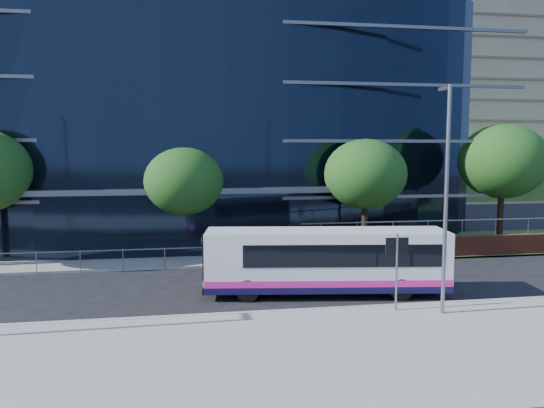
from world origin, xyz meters
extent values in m
plane|color=black|center=(0.00, 0.00, 0.00)|extent=(200.00, 200.00, 0.00)
cube|color=gray|center=(0.00, -5.00, 0.07)|extent=(80.00, 8.00, 0.15)
cube|color=gray|center=(0.00, -1.00, 0.08)|extent=(80.00, 0.25, 0.16)
cube|color=gold|center=(0.00, -0.80, 0.01)|extent=(80.00, 0.08, 0.01)
cube|color=gold|center=(0.00, -0.65, 0.01)|extent=(80.00, 0.08, 0.01)
cube|color=gray|center=(-6.00, 11.00, 0.05)|extent=(50.00, 8.00, 0.10)
cube|color=black|center=(-4.00, 24.00, 8.00)|extent=(38.00, 16.00, 16.00)
cube|color=#595E66|center=(-4.00, 9.50, 3.70)|extent=(22.00, 1.20, 0.30)
cube|color=slate|center=(-8.00, 7.00, 1.05)|extent=(24.00, 0.05, 0.05)
cube|color=slate|center=(-8.00, 7.00, 0.60)|extent=(24.00, 0.05, 0.05)
cylinder|color=slate|center=(-8.00, 7.00, 0.55)|extent=(0.04, 0.04, 1.10)
cube|color=#2D511E|center=(32.00, 56.00, 2.00)|extent=(60.00, 42.00, 4.00)
cube|color=#9D8769|center=(32.00, 58.00, 17.00)|extent=(50.00, 12.00, 26.00)
cylinder|color=slate|center=(4.50, -1.60, 1.55)|extent=(0.08, 0.08, 2.80)
cube|color=black|center=(4.50, -1.58, 2.50)|extent=(0.85, 0.06, 0.60)
cylinder|color=black|center=(-3.00, 9.50, 1.43)|extent=(0.36, 0.36, 2.86)
ellipsoid|color=#1F4513|center=(-3.00, 9.50, 4.23)|extent=(4.29, 4.29, 3.65)
cylinder|color=black|center=(7.00, 9.00, 1.54)|extent=(0.36, 0.36, 3.08)
ellipsoid|color=#1F4513|center=(7.00, 9.00, 4.55)|extent=(4.62, 4.62, 3.93)
cylinder|color=black|center=(16.00, 10.00, 1.76)|extent=(0.36, 0.36, 3.52)
ellipsoid|color=#1F4513|center=(16.00, 10.00, 5.20)|extent=(5.28, 5.28, 4.49)
cylinder|color=black|center=(24.00, 40.00, 1.54)|extent=(0.36, 0.36, 3.08)
ellipsoid|color=#1F4513|center=(24.00, 40.00, 4.55)|extent=(4.62, 4.62, 3.93)
cylinder|color=black|center=(40.00, 42.00, 1.43)|extent=(0.36, 0.36, 2.86)
ellipsoid|color=#1F4513|center=(40.00, 42.00, 4.23)|extent=(4.29, 4.29, 3.65)
cylinder|color=slate|center=(6.00, -2.20, 4.15)|extent=(0.14, 0.14, 8.00)
cube|color=slate|center=(6.00, -1.85, 8.05)|extent=(0.15, 0.70, 0.12)
cube|color=silver|center=(2.69, 1.36, 1.49)|extent=(9.97, 3.54, 2.35)
cube|color=#110D37|center=(2.69, 1.36, 0.44)|extent=(10.00, 3.59, 0.27)
cube|color=#E82293|center=(2.69, 1.36, 0.71)|extent=(10.00, 3.59, 0.27)
cube|color=black|center=(3.21, 1.28, 1.82)|extent=(8.05, 3.32, 0.89)
cube|color=black|center=(-2.18, 2.03, 1.60)|extent=(0.34, 1.90, 1.38)
cube|color=black|center=(-2.19, 2.03, 2.41)|extent=(0.35, 1.82, 0.35)
cube|color=yellow|center=(-2.20, 2.26, 2.41)|extent=(0.17, 0.97, 0.20)
cube|color=black|center=(-2.18, 2.03, 0.40)|extent=(0.39, 2.12, 0.21)
cylinder|color=black|center=(-0.61, 0.81, 0.44)|extent=(0.92, 0.39, 0.89)
cylinder|color=black|center=(5.36, -0.01, 0.44)|extent=(0.92, 0.39, 0.89)
camera|label=1|loc=(-3.00, -19.30, 5.98)|focal=35.00mm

